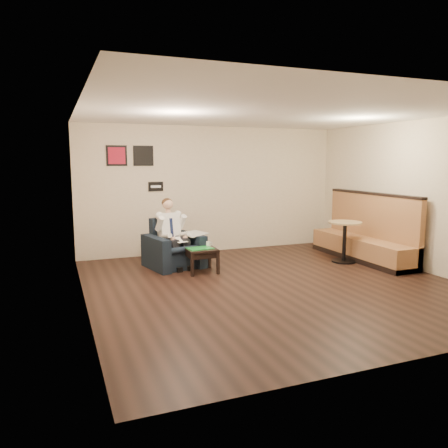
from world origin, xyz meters
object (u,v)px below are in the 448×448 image
object	(u,v)px
side_table	(201,260)
banquette	(362,227)
smartphone	(201,246)
armchair	(174,243)
coffee_mug	(208,244)
cafe_table	(344,242)
seated_man	(177,236)
green_folder	(200,248)

from	to	relation	value
side_table	banquette	distance (m)	3.50
smartphone	armchair	bearing A→B (deg)	146.13
armchair	banquette	xyz separation A→B (m)	(3.82, -0.79, 0.22)
coffee_mug	banquette	distance (m)	3.30
side_table	smartphone	bearing A→B (deg)	71.30
armchair	cafe_table	xyz separation A→B (m)	(3.33, -0.86, -0.05)
seated_man	cafe_table	distance (m)	3.40
coffee_mug	banquette	xyz separation A→B (m)	(3.28, -0.33, 0.19)
banquette	cafe_table	distance (m)	0.56
side_table	banquette	world-z (taller)	banquette
armchair	green_folder	size ratio (longest dim) A/B	2.13
coffee_mug	cafe_table	xyz separation A→B (m)	(2.79, -0.39, -0.08)
green_folder	banquette	xyz separation A→B (m)	(3.49, -0.19, 0.23)
seated_man	banquette	distance (m)	3.86
green_folder	smartphone	bearing A→B (deg)	64.69
seated_man	banquette	world-z (taller)	banquette
seated_man	coffee_mug	distance (m)	0.64
armchair	banquette	world-z (taller)	banquette
seated_man	side_table	xyz separation A→B (m)	(0.34, -0.46, -0.41)
armchair	banquette	bearing A→B (deg)	-24.44
armchair	green_folder	distance (m)	0.68
green_folder	cafe_table	size ratio (longest dim) A/B	0.54
banquette	cafe_table	xyz separation A→B (m)	(-0.49, -0.07, -0.27)
smartphone	cafe_table	size ratio (longest dim) A/B	0.17
side_table	banquette	xyz separation A→B (m)	(3.46, -0.21, 0.46)
green_folder	banquette	distance (m)	3.50
side_table	cafe_table	world-z (taller)	cafe_table
green_folder	side_table	bearing A→B (deg)	32.34
side_table	cafe_table	distance (m)	2.99
side_table	smartphone	size ratio (longest dim) A/B	3.93
banquette	smartphone	bearing A→B (deg)	173.77
green_folder	cafe_table	world-z (taller)	cafe_table
smartphone	banquette	distance (m)	3.44
seated_man	armchair	bearing A→B (deg)	90.00
green_folder	banquette	size ratio (longest dim) A/B	0.17
side_table	smartphone	world-z (taller)	smartphone
cafe_table	seated_man	bearing A→B (deg)	167.41
side_table	green_folder	world-z (taller)	green_folder
banquette	cafe_table	bearing A→B (deg)	-172.32
side_table	cafe_table	xyz separation A→B (m)	(2.97, -0.28, 0.19)
green_folder	smartphone	xyz separation A→B (m)	(0.08, 0.18, -0.00)
cafe_table	side_table	bearing A→B (deg)	174.63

